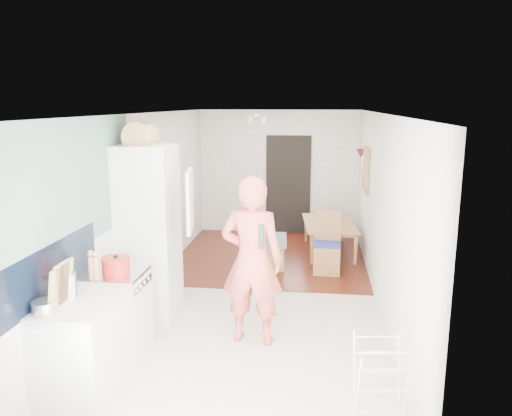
% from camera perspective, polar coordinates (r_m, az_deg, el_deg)
% --- Properties ---
extents(room_shell, '(3.20, 7.00, 2.50)m').
position_cam_1_polar(room_shell, '(6.68, 0.29, -0.03)').
color(room_shell, white).
rests_on(room_shell, ground).
extents(floor, '(3.20, 7.00, 0.01)m').
position_cam_1_polar(floor, '(7.05, 0.28, -10.01)').
color(floor, beige).
rests_on(floor, ground).
extents(wood_floor_overlay, '(3.20, 3.30, 0.01)m').
position_cam_1_polar(wood_floor_overlay, '(8.78, 1.69, -5.48)').
color(wood_floor_overlay, '#5C210F').
rests_on(wood_floor_overlay, room_shell).
extents(sage_wall_panel, '(0.02, 3.00, 1.30)m').
position_cam_1_polar(sage_wall_panel, '(5.13, -20.39, 2.37)').
color(sage_wall_panel, gray).
rests_on(sage_wall_panel, room_shell).
extents(tile_splashback, '(0.02, 1.90, 0.50)m').
position_cam_1_polar(tile_splashback, '(4.82, -22.70, -6.98)').
color(tile_splashback, black).
rests_on(tile_splashback, room_shell).
extents(doorway_recess, '(0.90, 0.04, 2.00)m').
position_cam_1_polar(doorway_recess, '(10.12, 3.70, 2.62)').
color(doorway_recess, black).
rests_on(doorway_recess, room_shell).
extents(base_cabinet, '(0.60, 0.90, 0.86)m').
position_cam_1_polar(base_cabinet, '(4.97, -19.05, -15.14)').
color(base_cabinet, silver).
rests_on(base_cabinet, room_shell).
extents(worktop, '(0.62, 0.92, 0.06)m').
position_cam_1_polar(worktop, '(4.78, -19.43, -10.21)').
color(worktop, silver).
rests_on(worktop, room_shell).
extents(range_cooker, '(0.60, 0.60, 0.88)m').
position_cam_1_polar(range_cooker, '(5.58, -15.66, -11.72)').
color(range_cooker, silver).
rests_on(range_cooker, room_shell).
extents(cooker_top, '(0.60, 0.60, 0.04)m').
position_cam_1_polar(cooker_top, '(5.41, -15.93, -7.25)').
color(cooker_top, silver).
rests_on(cooker_top, room_shell).
extents(fridge_housing, '(0.66, 0.66, 2.15)m').
position_cam_1_polar(fridge_housing, '(6.26, -12.19, -2.77)').
color(fridge_housing, silver).
rests_on(fridge_housing, room_shell).
extents(fridge_door, '(0.14, 0.56, 0.70)m').
position_cam_1_polar(fridge_door, '(5.70, -7.58, 0.85)').
color(fridge_door, silver).
rests_on(fridge_door, room_shell).
extents(fridge_interior, '(0.02, 0.52, 0.66)m').
position_cam_1_polar(fridge_interior, '(6.07, -9.62, 1.46)').
color(fridge_interior, white).
rests_on(fridge_interior, room_shell).
extents(pinboard, '(0.03, 0.90, 0.70)m').
position_cam_1_polar(pinboard, '(8.50, 12.48, 4.33)').
color(pinboard, tan).
rests_on(pinboard, room_shell).
extents(pinboard_frame, '(0.00, 0.94, 0.74)m').
position_cam_1_polar(pinboard_frame, '(8.50, 12.38, 4.33)').
color(pinboard_frame, '#B0744D').
rests_on(pinboard_frame, room_shell).
extents(wall_sconce, '(0.18, 0.18, 0.16)m').
position_cam_1_polar(wall_sconce, '(9.12, 11.91, 6.12)').
color(wall_sconce, maroon).
rests_on(wall_sconce, room_shell).
extents(person, '(0.85, 0.59, 2.23)m').
position_cam_1_polar(person, '(5.43, -0.46, -4.35)').
color(person, '#E65F52').
rests_on(person, floor).
extents(dining_table, '(0.85, 1.39, 0.47)m').
position_cam_1_polar(dining_table, '(9.02, 8.51, -3.65)').
color(dining_table, '#B0744D').
rests_on(dining_table, floor).
extents(dining_chair, '(0.43, 0.43, 0.97)m').
position_cam_1_polar(dining_chair, '(7.88, 8.15, -4.02)').
color(dining_chair, '#B0744D').
rests_on(dining_chair, floor).
extents(stool, '(0.36, 0.36, 0.41)m').
position_cam_1_polar(stool, '(8.02, 1.99, -5.73)').
color(stool, '#B0744D').
rests_on(stool, floor).
extents(grey_drape, '(0.42, 0.42, 0.17)m').
position_cam_1_polar(grey_drape, '(7.94, 2.08, -3.72)').
color(grey_drape, slate).
rests_on(grey_drape, stool).
extents(drying_rack, '(0.43, 0.40, 0.76)m').
position_cam_1_polar(drying_rack, '(4.43, 13.87, -19.09)').
color(drying_rack, silver).
rests_on(drying_rack, floor).
extents(bread_bin, '(0.40, 0.39, 0.19)m').
position_cam_1_polar(bread_bin, '(6.06, -13.02, 7.96)').
color(bread_bin, tan).
rests_on(bread_bin, fridge_housing).
extents(red_casserole, '(0.32, 0.32, 0.17)m').
position_cam_1_polar(red_casserole, '(5.33, -15.70, -6.35)').
color(red_casserole, red).
rests_on(red_casserole, cooker_top).
extents(steel_pan, '(0.22, 0.22, 0.11)m').
position_cam_1_polar(steel_pan, '(4.58, -22.99, -10.37)').
color(steel_pan, silver).
rests_on(steel_pan, worktop).
extents(held_bottle, '(0.06, 0.06, 0.26)m').
position_cam_1_polar(held_bottle, '(5.26, 0.62, -3.28)').
color(held_bottle, '#1E4226').
rests_on(held_bottle, person).
extents(bottle_a, '(0.07, 0.07, 0.28)m').
position_cam_1_polar(bottle_a, '(4.81, -20.63, -8.02)').
color(bottle_a, '#1E4226').
rests_on(bottle_a, worktop).
extents(bottle_b, '(0.07, 0.07, 0.25)m').
position_cam_1_polar(bottle_b, '(4.81, -20.14, -8.15)').
color(bottle_b, '#1E4226').
rests_on(bottle_b, worktop).
extents(bottle_c, '(0.10, 0.10, 0.22)m').
position_cam_1_polar(bottle_c, '(4.80, -20.49, -8.41)').
color(bottle_c, silver).
rests_on(bottle_c, worktop).
extents(pepper_mill_front, '(0.08, 0.08, 0.23)m').
position_cam_1_polar(pepper_mill_front, '(5.21, -17.83, -6.55)').
color(pepper_mill_front, tan).
rests_on(pepper_mill_front, worktop).
extents(pepper_mill_back, '(0.07, 0.07, 0.23)m').
position_cam_1_polar(pepper_mill_back, '(5.23, -18.29, -6.51)').
color(pepper_mill_back, tan).
rests_on(pepper_mill_back, worktop).
extents(chopping_boards, '(0.13, 0.29, 0.39)m').
position_cam_1_polar(chopping_boards, '(4.63, -21.43, -8.13)').
color(chopping_boards, tan).
rests_on(chopping_boards, worktop).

